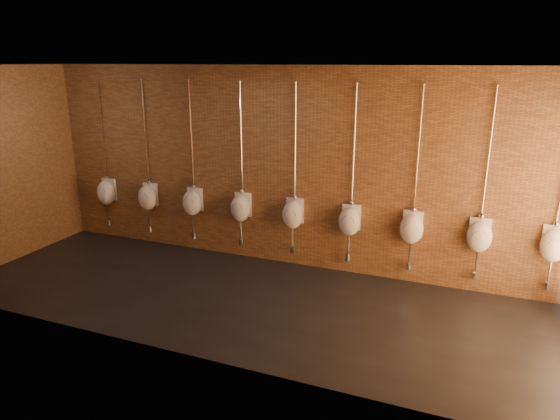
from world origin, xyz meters
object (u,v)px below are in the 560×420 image
(urinal_0, at_px, (106,192))
(urinal_7, at_px, (479,235))
(urinal_2, at_px, (192,202))
(urinal_8, at_px, (554,244))
(urinal_4, at_px, (293,214))
(urinal_3, at_px, (241,207))
(urinal_5, at_px, (350,220))
(urinal_6, at_px, (412,227))
(urinal_1, at_px, (148,197))

(urinal_0, bearing_deg, urinal_7, 0.00)
(urinal_2, distance_m, urinal_8, 5.59)
(urinal_8, bearing_deg, urinal_4, 180.00)
(urinal_4, relative_size, urinal_8, 1.00)
(urinal_0, height_order, urinal_3, same)
(urinal_0, height_order, urinal_5, same)
(urinal_4, height_order, urinal_7, same)
(urinal_7, relative_size, urinal_8, 1.00)
(urinal_7, distance_m, urinal_8, 0.93)
(urinal_3, distance_m, urinal_5, 1.86)
(urinal_5, xyz_separation_m, urinal_6, (0.93, 0.00, 0.00))
(urinal_3, height_order, urinal_4, same)
(urinal_1, bearing_deg, urinal_5, 0.00)
(urinal_8, bearing_deg, urinal_2, 180.00)
(urinal_4, height_order, urinal_6, same)
(urinal_1, distance_m, urinal_5, 3.72)
(urinal_1, relative_size, urinal_5, 1.00)
(urinal_0, height_order, urinal_2, same)
(urinal_1, bearing_deg, urinal_4, 0.00)
(urinal_7, bearing_deg, urinal_5, 180.00)
(urinal_7, height_order, urinal_8, same)
(urinal_2, relative_size, urinal_6, 1.00)
(urinal_3, xyz_separation_m, urinal_7, (3.72, 0.00, 0.00))
(urinal_1, bearing_deg, urinal_7, 0.00)
(urinal_0, bearing_deg, urinal_1, 0.00)
(urinal_3, bearing_deg, urinal_8, 0.00)
(urinal_4, bearing_deg, urinal_1, 180.00)
(urinal_4, bearing_deg, urinal_6, 0.00)
(urinal_4, xyz_separation_m, urinal_5, (0.93, 0.00, 0.00))
(urinal_0, distance_m, urinal_6, 5.59)
(urinal_0, distance_m, urinal_5, 4.65)
(urinal_0, bearing_deg, urinal_6, 0.00)
(urinal_0, height_order, urinal_7, same)
(urinal_8, bearing_deg, urinal_5, 180.00)
(urinal_4, xyz_separation_m, urinal_6, (1.86, 0.00, 0.00))
(urinal_1, distance_m, urinal_2, 0.93)
(urinal_0, xyz_separation_m, urinal_8, (7.45, 0.00, 0.00))
(urinal_1, xyz_separation_m, urinal_5, (3.72, 0.00, 0.00))
(urinal_0, distance_m, urinal_3, 2.79)
(urinal_8, bearing_deg, urinal_6, 180.00)
(urinal_5, bearing_deg, urinal_1, 180.00)
(urinal_1, bearing_deg, urinal_6, 0.00)
(urinal_0, height_order, urinal_4, same)
(urinal_3, relative_size, urinal_8, 1.00)
(urinal_1, height_order, urinal_7, same)
(urinal_5, relative_size, urinal_7, 1.00)
(urinal_0, xyz_separation_m, urinal_7, (6.52, 0.00, 0.00))
(urinal_3, distance_m, urinal_4, 0.93)
(urinal_5, bearing_deg, urinal_2, 180.00)
(urinal_2, bearing_deg, urinal_3, 0.00)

